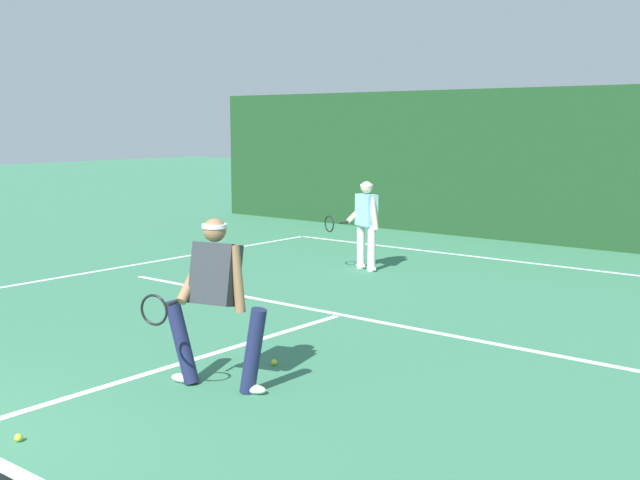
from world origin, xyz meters
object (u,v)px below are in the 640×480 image
object	(u,v)px
player_far	(366,222)
tennis_ball	(18,438)
player_near	(215,296)
tennis_ball_extra	(274,362)

from	to	relation	value
player_far	tennis_ball	bearing A→B (deg)	125.93
player_near	player_far	world-z (taller)	player_near
player_far	player_near	bearing A→B (deg)	132.99
tennis_ball	tennis_ball_extra	bearing A→B (deg)	85.40
tennis_ball_extra	player_far	bearing A→B (deg)	116.12
player_near	player_far	distance (m)	6.57
player_far	tennis_ball_extra	bearing A→B (deg)	135.96
player_far	tennis_ball_extra	distance (m)	5.78
player_near	player_far	xyz separation A→B (m)	(-2.58, 6.04, -0.07)
player_near	tennis_ball	bearing A→B (deg)	66.38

